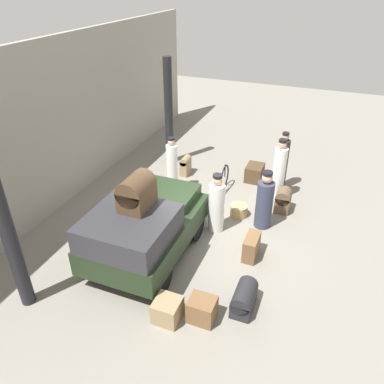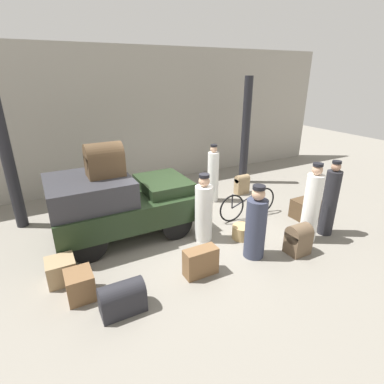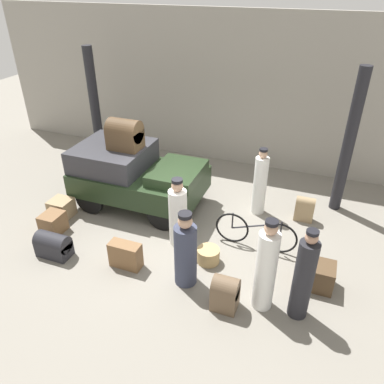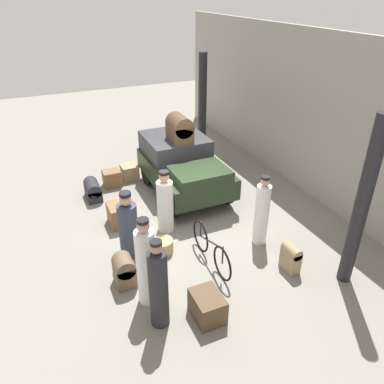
{
  "view_description": "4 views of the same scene",
  "coord_description": "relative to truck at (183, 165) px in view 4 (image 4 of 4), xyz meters",
  "views": [
    {
      "loc": [
        -7.51,
        -2.86,
        5.9
      ],
      "look_at": [
        0.2,
        0.2,
        0.95
      ],
      "focal_mm": 35.0,
      "sensor_mm": 36.0,
      "label": 1
    },
    {
      "loc": [
        -3.02,
        -5.84,
        3.7
      ],
      "look_at": [
        0.2,
        0.2,
        0.95
      ],
      "focal_mm": 28.0,
      "sensor_mm": 36.0,
      "label": 2
    },
    {
      "loc": [
        2.82,
        -6.71,
        5.33
      ],
      "look_at": [
        0.2,
        0.2,
        0.95
      ],
      "focal_mm": 35.0,
      "sensor_mm": 36.0,
      "label": 3
    },
    {
      "loc": [
        7.6,
        -3.09,
        5.45
      ],
      "look_at": [
        0.2,
        0.2,
        0.95
      ],
      "focal_mm": 35.0,
      "sensor_mm": 36.0,
      "label": 4
    }
  ],
  "objects": [
    {
      "name": "ground_plane",
      "position": [
        1.54,
        -0.68,
        -0.87
      ],
      "size": [
        30.0,
        30.0,
        0.0
      ],
      "primitive_type": "plane",
      "color": "gray"
    },
    {
      "name": "porter_standing_middle",
      "position": [
        1.68,
        -1.17,
        -0.13
      ],
      "size": [
        0.4,
        0.4,
        1.63
      ],
      "color": "white",
      "rests_on": "ground"
    },
    {
      "name": "canopy_pillar_right",
      "position": [
        4.93,
        1.62,
        0.93
      ],
      "size": [
        0.28,
        0.28,
        3.6
      ],
      "color": "black",
      "rests_on": "ground"
    },
    {
      "name": "porter_with_bicycle",
      "position": [
        4.46,
        -2.32,
        -0.02
      ],
      "size": [
        0.34,
        0.34,
        1.84
      ],
      "color": "#232328",
      "rests_on": "ground"
    },
    {
      "name": "station_building_facade",
      "position": [
        1.54,
        3.4,
        1.38
      ],
      "size": [
        16.0,
        0.15,
        4.5
      ],
      "color": "gray",
      "rests_on": "ground"
    },
    {
      "name": "suitcase_tan_flat",
      "position": [
        -1.45,
        -1.23,
        -0.64
      ],
      "size": [
        0.52,
        0.5,
        0.46
      ],
      "color": "#937A56",
      "rests_on": "ground"
    },
    {
      "name": "conductor_in_dark_uniform",
      "position": [
        2.29,
        -2.27,
        -0.15
      ],
      "size": [
        0.44,
        0.44,
        1.62
      ],
      "color": "#33384C",
      "rests_on": "ground"
    },
    {
      "name": "trunk_wicker_pale",
      "position": [
        -1.21,
        -1.86,
        -0.63
      ],
      "size": [
        0.46,
        0.52,
        0.49
      ],
      "color": "brown",
      "rests_on": "ground"
    },
    {
      "name": "porter_carrying_trunk",
      "position": [
        3.09,
        0.7,
        -0.06
      ],
      "size": [
        0.33,
        0.33,
        1.76
      ],
      "color": "white",
      "rests_on": "ground"
    },
    {
      "name": "trunk_large_brown",
      "position": [
        0.97,
        -2.29,
        -0.59
      ],
      "size": [
        0.66,
        0.3,
        0.56
      ],
      "color": "brown",
      "rests_on": "ground"
    },
    {
      "name": "wicker_basket",
      "position": [
        2.52,
        -1.56,
        -0.71
      ],
      "size": [
        0.48,
        0.48,
        0.32
      ],
      "color": "tan",
      "rests_on": "ground"
    },
    {
      "name": "trunk_on_truck_roof",
      "position": [
        -0.19,
        0.0,
        1.04
      ],
      "size": [
        0.79,
        0.57,
        0.75
      ],
      "color": "#4C3823",
      "rests_on": "truck"
    },
    {
      "name": "trunk_umber_medium",
      "position": [
        -0.65,
        -2.54,
        -0.6
      ],
      "size": [
        0.73,
        0.4,
        0.55
      ],
      "color": "#232328",
      "rests_on": "ground"
    },
    {
      "name": "porter_lifting_near_truck",
      "position": [
        3.83,
        -2.34,
        -0.0
      ],
      "size": [
        0.37,
        0.37,
        1.88
      ],
      "color": "white",
      "rests_on": "ground"
    },
    {
      "name": "trunk_barrel_dark",
      "position": [
        4.23,
        0.74,
        -0.53
      ],
      "size": [
        0.45,
        0.25,
        0.64
      ],
      "color": "#937A56",
      "rests_on": "ground"
    },
    {
      "name": "suitcase_small_leather",
      "position": [
        4.69,
        -1.48,
        -0.61
      ],
      "size": [
        0.68,
        0.52,
        0.52
      ],
      "color": "#4C3823",
      "rests_on": "ground"
    },
    {
      "name": "canopy_pillar_left",
      "position": [
        -2.11,
        1.62,
        0.93
      ],
      "size": [
        0.28,
        0.28,
        3.6
      ],
      "color": "black",
      "rests_on": "ground"
    },
    {
      "name": "suitcase_black_upright",
      "position": [
        3.2,
        -2.64,
        -0.52
      ],
      "size": [
        0.47,
        0.4,
        0.69
      ],
      "color": "brown",
      "rests_on": "ground"
    },
    {
      "name": "truck",
      "position": [
        0.0,
        0.0,
        0.0
      ],
      "size": [
        3.23,
        1.88,
        1.55
      ],
      "color": "black",
      "rests_on": "ground"
    },
    {
      "name": "bicycle",
      "position": [
        3.33,
        -0.73,
        -0.48
      ],
      "size": [
        1.82,
        0.04,
        0.81
      ],
      "color": "black",
      "rests_on": "ground"
    }
  ]
}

